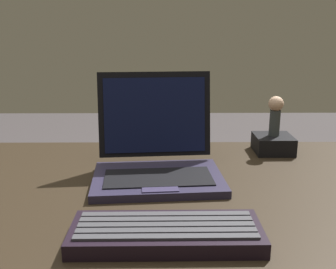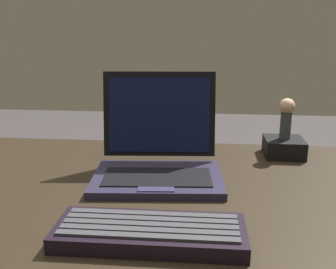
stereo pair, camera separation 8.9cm
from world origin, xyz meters
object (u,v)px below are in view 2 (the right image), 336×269
(figurine, at_px, (286,115))
(figurine_stand, at_px, (284,147))
(external_keyboard, at_px, (150,232))
(laptop_front, at_px, (158,157))

(figurine, bearing_deg, figurine_stand, 180.00)
(figurine, bearing_deg, external_keyboard, -122.53)
(external_keyboard, relative_size, figurine, 2.85)
(figurine_stand, height_order, figurine, figurine)
(laptop_front, xyz_separation_m, figurine, (0.33, 0.19, 0.07))
(figurine_stand, relative_size, figurine, 0.93)
(laptop_front, height_order, external_keyboard, laptop_front)
(figurine_stand, distance_m, figurine, 0.09)
(external_keyboard, height_order, figurine_stand, figurine_stand)
(figurine_stand, bearing_deg, external_keyboard, -122.53)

